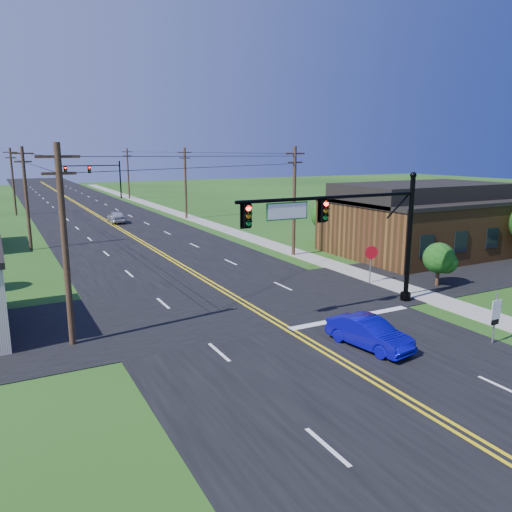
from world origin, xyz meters
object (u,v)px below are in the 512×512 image
blue_car (369,334)px  signal_mast_main (348,226)px  route_sign (496,315)px  stop_sign (371,256)px  signal_mast_far (95,174)px

blue_car → signal_mast_main: bearing=54.5°
blue_car → route_sign: size_ratio=1.70×
blue_car → stop_sign: bearing=39.4°
signal_mast_main → stop_sign: size_ratio=4.41×
signal_mast_far → route_sign: bearing=-87.8°
signal_mast_main → route_sign: (3.16, -6.85, -3.35)m
route_sign → signal_mast_main: bearing=114.4°
stop_sign → signal_mast_far: bearing=113.3°
blue_car → stop_sign: size_ratio=1.60×
signal_mast_main → route_sign: bearing=-65.2°
signal_mast_main → signal_mast_far: (0.10, 72.00, -0.20)m
signal_mast_main → route_sign: size_ratio=4.69×
signal_mast_far → route_sign: size_ratio=4.56×
blue_car → stop_sign: 11.36m
stop_sign → blue_car: bearing=-111.6°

